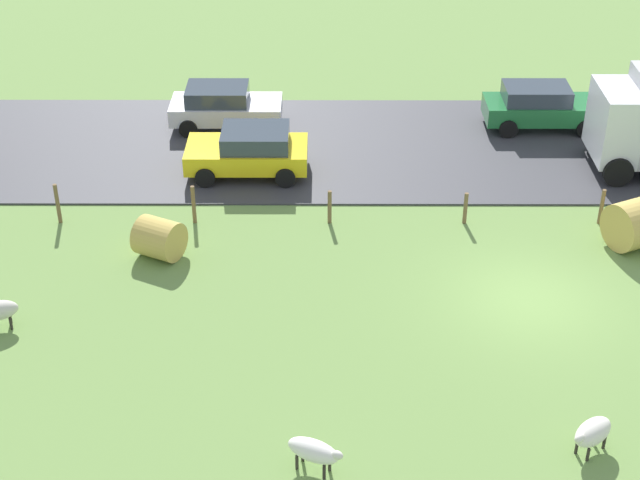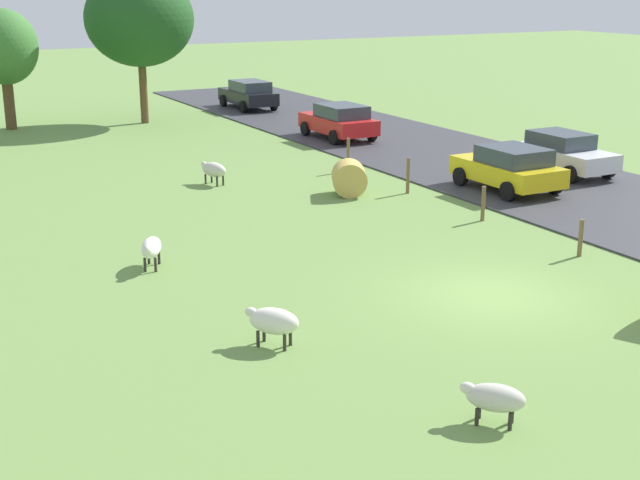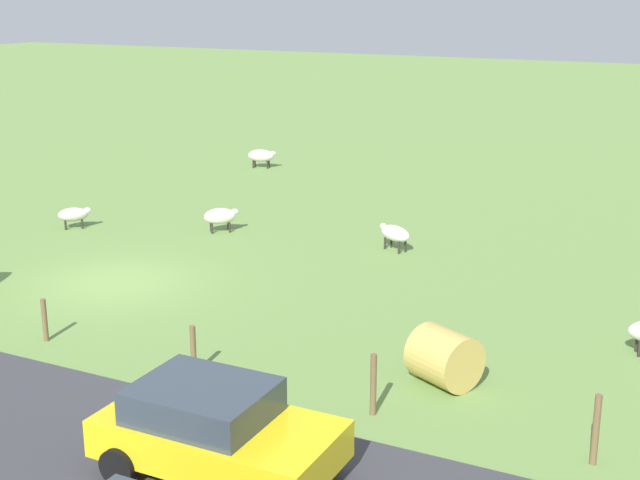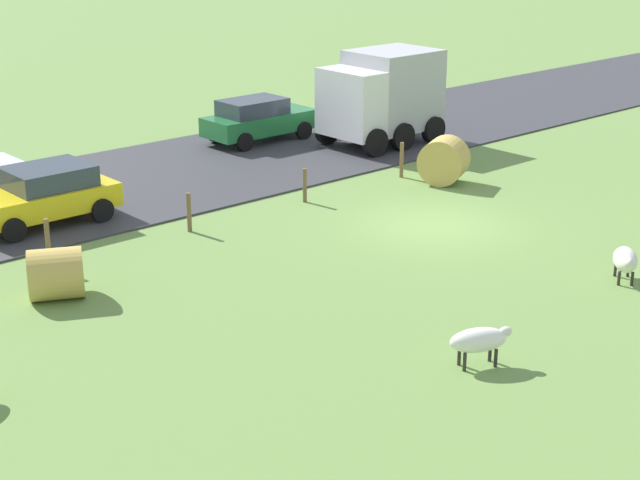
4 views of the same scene
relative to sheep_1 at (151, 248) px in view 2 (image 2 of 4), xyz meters
name	(u,v)px [view 2 (image 2 of 4)]	position (x,y,z in m)	size (l,w,h in m)	color
ground_plane	(490,295)	(6.25, -5.64, -0.54)	(160.00, 160.00, 0.00)	#6B8E47
sheep_1	(151,248)	(0.00, 0.00, 0.00)	(0.93, 1.27, 0.78)	white
sheep_2	(214,170)	(4.89, 8.03, 0.00)	(0.85, 1.27, 0.80)	beige
sheep_3	(494,398)	(2.37, -10.49, -0.07)	(1.01, 1.03, 0.71)	beige
sheep_4	(273,321)	(0.58, -5.89, -0.01)	(1.08, 1.14, 0.80)	silver
hay_bale_0	(349,178)	(8.33, 4.41, 0.04)	(1.15, 1.15, 1.17)	tan
tree_2	(139,19)	(7.04, 22.72, 4.58)	(5.34, 5.34, 7.46)	brown
tree_3	(4,48)	(0.72, 23.91, 3.35)	(3.21, 3.21, 5.71)	brown
fence_post_1	(581,238)	(10.20, -4.41, -0.03)	(0.12, 0.12, 1.01)	brown
fence_post_2	(483,204)	(10.20, -0.38, 0.00)	(0.12, 0.12, 1.07)	brown
fence_post_3	(408,176)	(10.20, 3.66, 0.08)	(0.12, 0.12, 1.22)	brown
fence_post_4	(348,155)	(10.20, 7.69, 0.10)	(0.12, 0.12, 1.28)	brown
car_0	(509,167)	(13.34, 2.20, 0.32)	(2.22, 3.91, 1.52)	yellow
car_1	(249,94)	(13.59, 24.54, 0.33)	(2.04, 4.33, 1.55)	black
car_2	(564,152)	(16.89, 3.33, 0.32)	(2.02, 3.92, 1.52)	silver
car_4	(339,121)	(13.29, 13.81, 0.33)	(2.15, 4.16, 1.55)	red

